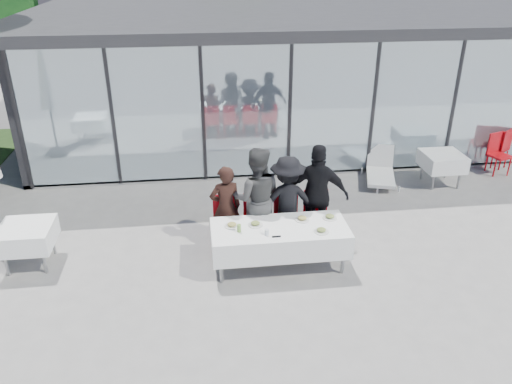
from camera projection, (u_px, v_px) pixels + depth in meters
ground at (270, 278)px, 8.19m from camera, size 90.00×90.00×0.00m
pavilion at (297, 52)px, 14.78m from camera, size 14.80×8.80×3.44m
dining_table at (280, 238)px, 8.28m from camera, size 2.26×0.96×0.75m
diner_a at (226, 208)px, 8.75m from camera, size 0.67×0.67×1.56m
diner_chair_a at (226, 220)px, 8.86m from camera, size 0.44×0.44×0.97m
diner_b at (256, 198)px, 8.74m from camera, size 1.04×1.04×1.87m
diner_chair_b at (256, 218)px, 8.92m from camera, size 0.44×0.44×0.97m
diner_c at (287, 201)px, 8.85m from camera, size 1.11×1.11×1.68m
diner_chair_c at (287, 216)px, 8.98m from camera, size 0.44×0.44×0.97m
diner_d at (318, 195)px, 8.87m from camera, size 1.39×1.39×1.87m
diner_chair_d at (316, 214)px, 9.04m from camera, size 0.44×0.44×0.97m
plate_a at (232, 225)px, 8.20m from camera, size 0.24×0.24×0.07m
plate_b at (255, 224)px, 8.24m from camera, size 0.24×0.24×0.07m
plate_c at (302, 219)px, 8.40m from camera, size 0.24×0.24×0.07m
plate_d at (330, 217)px, 8.45m from camera, size 0.24×0.24×0.07m
plate_extra at (321, 230)px, 8.04m from camera, size 0.24×0.24×0.07m
juice_bottle at (239, 228)px, 8.03m from camera, size 0.06×0.06×0.13m
drinking_glasses at (267, 232)px, 7.94m from camera, size 0.07×0.07×0.10m
folded_eyeglasses at (276, 237)px, 7.91m from camera, size 0.14×0.03×0.01m
spare_table_left at (27, 236)px, 8.31m from camera, size 0.86×0.86×0.74m
spare_table_right at (442, 161)px, 11.28m from camera, size 0.86×0.86×0.74m
spare_chair_a at (497, 151)px, 11.90m from camera, size 0.56×0.56×0.97m
spare_chair_b at (501, 146)px, 12.22m from camera, size 0.61×0.61×0.97m
lounger at (380, 169)px, 11.61m from camera, size 0.97×1.45×0.72m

